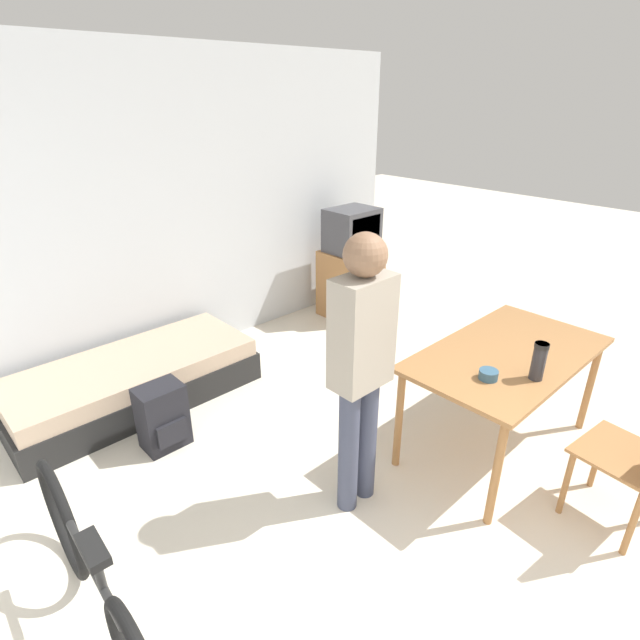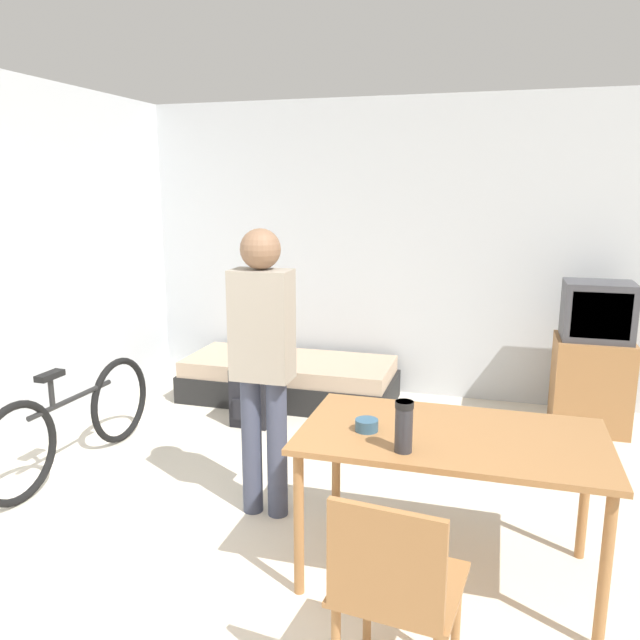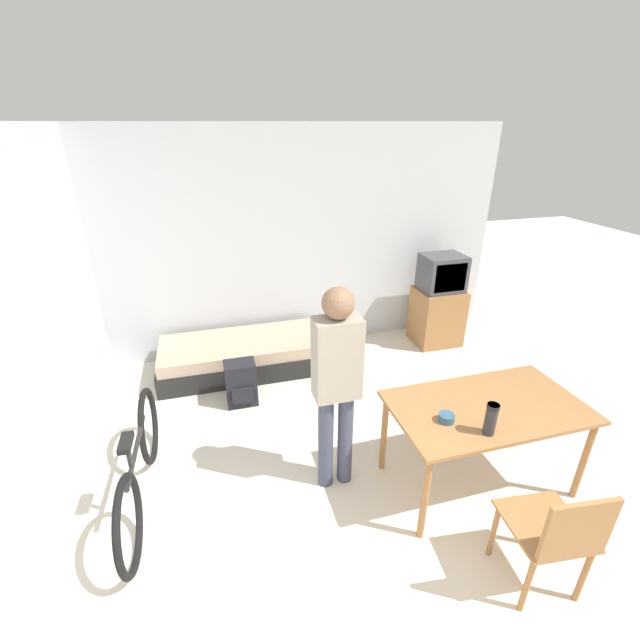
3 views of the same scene
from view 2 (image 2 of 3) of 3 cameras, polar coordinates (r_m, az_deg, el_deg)
wall_back at (r=5.83m, az=5.38°, el=6.44°), size 5.44×0.06×2.70m
wall_left at (r=4.99m, az=-26.02°, el=4.30°), size 0.06×4.99×2.70m
daybed at (r=5.75m, az=-2.83°, el=-5.44°), size 1.92×0.82×0.38m
tv at (r=5.43m, az=23.67°, el=-3.48°), size 0.58×0.51×1.20m
dining_table at (r=3.15m, az=11.92°, el=-11.44°), size 1.46×0.82×0.76m
wooden_chair at (r=2.46m, az=6.74°, el=-23.11°), size 0.50×0.50×0.88m
bicycle at (r=4.66m, az=-21.59°, el=-8.69°), size 0.12×1.67×0.74m
person_standing at (r=3.57m, az=-5.28°, el=-3.00°), size 0.34×0.23×1.70m
thermos_flask at (r=2.84m, az=7.68°, el=-9.40°), size 0.08×0.08×0.24m
mate_bowl at (r=3.09m, az=4.29°, el=-9.56°), size 0.11×0.11×0.06m
backpack at (r=5.16m, az=-6.26°, el=-7.00°), size 0.31×0.26×0.48m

